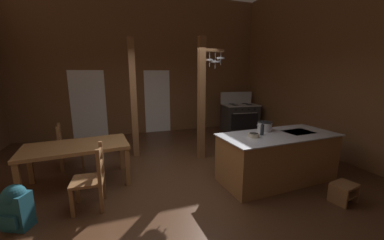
# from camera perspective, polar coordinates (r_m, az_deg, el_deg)

# --- Properties ---
(ground_plane) EXTENTS (8.49, 8.48, 0.10)m
(ground_plane) POSITION_cam_1_polar(r_m,az_deg,el_deg) (4.27, -3.94, -16.47)
(ground_plane) COLOR #422819
(wall_back) EXTENTS (8.49, 0.14, 4.39)m
(wall_back) POSITION_cam_1_polar(r_m,az_deg,el_deg) (7.61, -12.00, 13.27)
(wall_back) COLOR brown
(wall_back) RESTS_ON ground_plane
(wall_right) EXTENTS (0.14, 8.48, 4.39)m
(wall_right) POSITION_cam_1_polar(r_m,az_deg,el_deg) (6.07, 35.19, 11.85)
(wall_right) COLOR brown
(wall_right) RESTS_ON ground_plane
(glazed_door_back_left) EXTENTS (1.00, 0.01, 2.05)m
(glazed_door_back_left) POSITION_cam_1_polar(r_m,az_deg,el_deg) (7.57, -24.66, 3.57)
(glazed_door_back_left) COLOR white
(glazed_door_back_left) RESTS_ON ground_plane
(glazed_panel_back_right) EXTENTS (0.84, 0.01, 2.05)m
(glazed_panel_back_right) POSITION_cam_1_polar(r_m,az_deg,el_deg) (7.65, -8.69, 4.58)
(glazed_panel_back_right) COLOR white
(glazed_panel_back_right) RESTS_ON ground_plane
(kitchen_island) EXTENTS (2.21, 1.08, 0.88)m
(kitchen_island) POSITION_cam_1_polar(r_m,az_deg,el_deg) (4.51, 20.63, -8.79)
(kitchen_island) COLOR brown
(kitchen_island) RESTS_ON ground_plane
(stove_range) EXTENTS (1.22, 0.92, 1.32)m
(stove_range) POSITION_cam_1_polar(r_m,az_deg,el_deg) (7.86, 11.94, 0.64)
(stove_range) COLOR #2E2E2E
(stove_range) RESTS_ON ground_plane
(support_post_with_pot_rack) EXTENTS (0.64, 0.24, 2.74)m
(support_post_with_pot_rack) POSITION_cam_1_polar(r_m,az_deg,el_deg) (5.12, 2.77, 6.40)
(support_post_with_pot_rack) COLOR brown
(support_post_with_pot_rack) RESTS_ON ground_plane
(support_post_center) EXTENTS (0.14, 0.14, 2.74)m
(support_post_center) POSITION_cam_1_polar(r_m,az_deg,el_deg) (5.41, -14.55, 5.08)
(support_post_center) COLOR brown
(support_post_center) RESTS_ON ground_plane
(step_stool) EXTENTS (0.40, 0.34, 0.30)m
(step_stool) POSITION_cam_1_polar(r_m,az_deg,el_deg) (4.35, 33.95, -14.67)
(step_stool) COLOR brown
(step_stool) RESTS_ON ground_plane
(dining_table) EXTENTS (1.78, 1.07, 0.74)m
(dining_table) POSITION_cam_1_polar(r_m,az_deg,el_deg) (4.47, -27.10, -6.70)
(dining_table) COLOR brown
(dining_table) RESTS_ON ground_plane
(ladderback_chair_near_window) EXTENTS (0.46, 0.46, 0.95)m
(ladderback_chair_near_window) POSITION_cam_1_polar(r_m,az_deg,el_deg) (3.71, -24.04, -13.39)
(ladderback_chair_near_window) COLOR brown
(ladderback_chair_near_window) RESTS_ON ground_plane
(ladderback_chair_by_post) EXTENTS (0.50, 0.50, 0.95)m
(ladderback_chair_by_post) POSITION_cam_1_polar(r_m,az_deg,el_deg) (5.38, -28.78, -6.09)
(ladderback_chair_by_post) COLOR brown
(ladderback_chair_by_post) RESTS_ON ground_plane
(backpack) EXTENTS (0.38, 0.37, 0.60)m
(backpack) POSITION_cam_1_polar(r_m,az_deg,el_deg) (3.80, -38.03, -16.66)
(backpack) COLOR #194756
(backpack) RESTS_ON ground_plane
(stockpot_on_counter) EXTENTS (0.34, 0.27, 0.17)m
(stockpot_on_counter) POSITION_cam_1_polar(r_m,az_deg,el_deg) (4.53, 17.88, -1.53)
(stockpot_on_counter) COLOR #A8AAB2
(stockpot_on_counter) RESTS_ON kitchen_island
(mixing_bowl_on_counter) EXTENTS (0.19, 0.19, 0.07)m
(mixing_bowl_on_counter) POSITION_cam_1_polar(r_m,az_deg,el_deg) (4.04, 15.31, -3.72)
(mixing_bowl_on_counter) COLOR #B2A893
(mixing_bowl_on_counter) RESTS_ON kitchen_island
(bottle_tall_on_counter) EXTENTS (0.06, 0.06, 0.26)m
(bottle_tall_on_counter) POSITION_cam_1_polar(r_m,az_deg,el_deg) (4.19, 17.31, -2.31)
(bottle_tall_on_counter) COLOR #1E2328
(bottle_tall_on_counter) RESTS_ON kitchen_island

